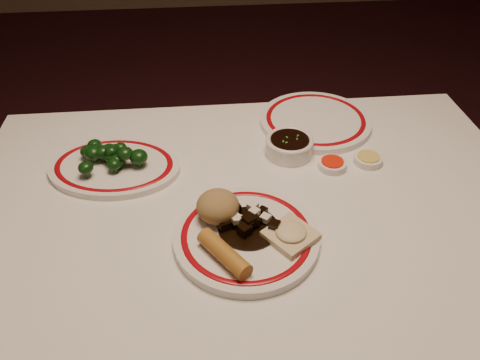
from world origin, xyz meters
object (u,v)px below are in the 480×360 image
at_px(dining_table, 254,249).
at_px(fried_wonton, 291,234).
at_px(broccoli_pile, 109,155).
at_px(rice_mound, 218,206).
at_px(broccoli_plate, 114,167).
at_px(main_plate, 246,237).
at_px(stirfry_heap, 248,223).
at_px(spring_roll, 224,253).
at_px(soy_bowl, 289,147).

bearing_deg(dining_table, fried_wonton, -55.12).
bearing_deg(broccoli_pile, dining_table, -32.08).
relative_size(rice_mound, broccoli_plate, 0.25).
distance_m(broccoli_plate, broccoli_pile, 0.03).
bearing_deg(dining_table, broccoli_pile, 147.92).
bearing_deg(broccoli_plate, main_plate, -42.34).
distance_m(dining_table, stirfry_heap, 0.13).
xyz_separation_m(spring_roll, broccoli_pile, (-0.23, 0.31, 0.01)).
xyz_separation_m(dining_table, broccoli_pile, (-0.30, 0.19, 0.13)).
xyz_separation_m(dining_table, main_plate, (-0.02, -0.06, 0.10)).
bearing_deg(soy_bowl, dining_table, -116.97).
relative_size(fried_wonton, broccoli_plate, 0.35).
distance_m(fried_wonton, broccoli_plate, 0.44).
height_order(broccoli_pile, soy_bowl, broccoli_pile).
relative_size(main_plate, stirfry_heap, 2.37).
distance_m(spring_roll, broccoli_plate, 0.38).
relative_size(rice_mound, stirfry_heap, 0.69).
bearing_deg(broccoli_plate, broccoli_pile, 143.66).
height_order(spring_roll, fried_wonton, spring_roll).
xyz_separation_m(main_plate, stirfry_heap, (0.00, 0.02, 0.02)).
distance_m(broccoli_pile, soy_bowl, 0.40).
distance_m(main_plate, rice_mound, 0.08).
relative_size(broccoli_plate, soy_bowl, 3.01).
bearing_deg(broccoli_plate, fried_wonton, -36.98).
height_order(dining_table, main_plate, main_plate).
bearing_deg(stirfry_heap, dining_table, 66.28).
bearing_deg(broccoli_pile, rice_mound, -41.63).
height_order(spring_roll, stirfry_heap, spring_roll).
bearing_deg(dining_table, soy_bowl, 63.03).
bearing_deg(main_plate, fried_wonton, -12.37).
relative_size(stirfry_heap, broccoli_pile, 0.78).
distance_m(fried_wonton, stirfry_heap, 0.08).
distance_m(rice_mound, stirfry_heap, 0.06).
xyz_separation_m(main_plate, broccoli_pile, (-0.28, 0.25, 0.03)).
bearing_deg(soy_bowl, spring_roll, -118.02).
bearing_deg(dining_table, broccoli_plate, 148.02).
height_order(main_plate, soy_bowl, soy_bowl).
xyz_separation_m(rice_mound, fried_wonton, (0.13, -0.07, -0.02)).
xyz_separation_m(rice_mound, broccoli_plate, (-0.22, 0.20, -0.04)).
relative_size(main_plate, soy_bowl, 2.60).
distance_m(broccoli_plate, soy_bowl, 0.40).
bearing_deg(spring_roll, rice_mound, 57.72).
bearing_deg(main_plate, rice_mound, 135.27).
relative_size(rice_mound, fried_wonton, 0.73).
height_order(main_plate, fried_wonton, fried_wonton).
relative_size(broccoli_pile, soy_bowl, 1.41).
relative_size(spring_roll, stirfry_heap, 0.98).
xyz_separation_m(spring_roll, stirfry_heap, (0.05, 0.08, -0.00)).
bearing_deg(spring_roll, broccoli_pile, 92.15).
bearing_deg(main_plate, broccoli_plate, 137.66).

